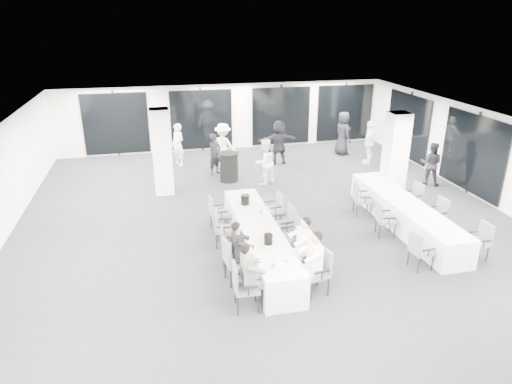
% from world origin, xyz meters
% --- Properties ---
extents(room, '(14.04, 16.04, 2.84)m').
position_xyz_m(room, '(0.89, 1.11, 1.39)').
color(room, '#26252B').
rests_on(room, ground).
extents(column_left, '(0.60, 0.60, 2.80)m').
position_xyz_m(column_left, '(-2.80, 3.20, 1.40)').
color(column_left, white).
rests_on(column_left, floor).
extents(column_right, '(0.60, 0.60, 2.80)m').
position_xyz_m(column_right, '(4.20, 1.00, 1.40)').
color(column_right, white).
rests_on(column_right, floor).
extents(banquet_table_main, '(0.90, 5.00, 0.75)m').
position_xyz_m(banquet_table_main, '(-0.68, -1.50, 0.38)').
color(banquet_table_main, silver).
rests_on(banquet_table_main, floor).
extents(banquet_table_side, '(0.90, 5.00, 0.75)m').
position_xyz_m(banquet_table_side, '(3.57, -0.91, 0.38)').
color(banquet_table_side, silver).
rests_on(banquet_table_side, floor).
extents(cocktail_table, '(0.74, 0.74, 1.02)m').
position_xyz_m(cocktail_table, '(-0.53, 3.88, 0.52)').
color(cocktail_table, black).
rests_on(cocktail_table, floor).
extents(chair_main_left_near, '(0.53, 0.59, 1.00)m').
position_xyz_m(chair_main_left_near, '(-1.52, -3.64, 0.57)').
color(chair_main_left_near, '#56585E').
rests_on(chair_main_left_near, floor).
extents(chair_main_left_second, '(0.59, 0.63, 1.04)m').
position_xyz_m(chair_main_left_second, '(-1.52, -2.64, 0.59)').
color(chair_main_left_second, '#56585E').
rests_on(chair_main_left_second, floor).
extents(chair_main_left_mid, '(0.52, 0.56, 0.92)m').
position_xyz_m(chair_main_left_mid, '(-1.51, -1.88, 0.52)').
color(chair_main_left_mid, '#56585E').
rests_on(chair_main_left_mid, floor).
extents(chair_main_left_fourth, '(0.58, 0.61, 0.96)m').
position_xyz_m(chair_main_left_fourth, '(-1.51, -0.88, 0.55)').
color(chair_main_left_fourth, '#56585E').
rests_on(chair_main_left_fourth, floor).
extents(chair_main_left_far, '(0.51, 0.57, 0.96)m').
position_xyz_m(chair_main_left_far, '(-1.52, 0.03, 0.55)').
color(chair_main_left_far, '#56585E').
rests_on(chair_main_left_far, floor).
extents(chair_main_right_near, '(0.60, 0.63, 1.00)m').
position_xyz_m(chair_main_right_near, '(0.15, -3.42, 0.57)').
color(chair_main_right_near, '#56585E').
rests_on(chair_main_right_near, floor).
extents(chair_main_right_second, '(0.52, 0.56, 0.90)m').
position_xyz_m(chair_main_right_second, '(0.15, -2.70, 0.51)').
color(chair_main_right_second, '#56585E').
rests_on(chair_main_right_second, floor).
extents(chair_main_right_mid, '(0.50, 0.55, 0.93)m').
position_xyz_m(chair_main_right_mid, '(0.15, -1.66, 0.53)').
color(chair_main_right_mid, '#56585E').
rests_on(chair_main_right_mid, floor).
extents(chair_main_right_fourth, '(0.53, 0.58, 0.98)m').
position_xyz_m(chair_main_right_fourth, '(0.15, -1.01, 0.56)').
color(chair_main_right_fourth, '#56585E').
rests_on(chair_main_right_fourth, floor).
extents(chair_main_right_far, '(0.51, 0.56, 0.92)m').
position_xyz_m(chair_main_right_far, '(0.15, 0.08, 0.52)').
color(chair_main_right_far, '#56585E').
rests_on(chair_main_right_far, floor).
extents(chair_side_left_near, '(0.49, 0.54, 0.90)m').
position_xyz_m(chair_side_left_near, '(2.74, -3.00, 0.51)').
color(chair_side_left_near, '#56585E').
rests_on(chair_side_left_near, floor).
extents(chair_side_left_mid, '(0.56, 0.59, 0.94)m').
position_xyz_m(chair_side_left_mid, '(2.74, -1.26, 0.53)').
color(chair_side_left_mid, '#56585E').
rests_on(chair_side_left_mid, floor).
extents(chair_side_left_far, '(0.58, 0.61, 0.98)m').
position_xyz_m(chair_side_left_far, '(2.74, 0.15, 0.56)').
color(chair_side_left_far, '#56585E').
rests_on(chair_side_left_far, floor).
extents(chair_side_right_near, '(0.47, 0.53, 0.93)m').
position_xyz_m(chair_side_right_near, '(4.40, -2.92, 0.53)').
color(chair_side_right_near, '#56585E').
rests_on(chair_side_right_near, floor).
extents(chair_side_right_mid, '(0.51, 0.55, 0.89)m').
position_xyz_m(chair_side_right_mid, '(4.40, -1.25, 0.51)').
color(chair_side_right_mid, '#56585E').
rests_on(chair_side_right_mid, floor).
extents(chair_side_right_far, '(0.52, 0.55, 0.89)m').
position_xyz_m(chair_side_right_far, '(4.40, -0.01, 0.51)').
color(chair_side_right_far, '#56585E').
rests_on(chair_side_right_far, floor).
extents(seated_guest_a, '(0.50, 0.38, 1.44)m').
position_xyz_m(seated_guest_a, '(-1.35, -3.65, 0.81)').
color(seated_guest_a, '#575A5E').
rests_on(seated_guest_a, floor).
extents(seated_guest_b, '(0.50, 0.38, 1.44)m').
position_xyz_m(seated_guest_b, '(-1.35, -2.63, 0.81)').
color(seated_guest_b, black).
rests_on(seated_guest_b, floor).
extents(seated_guest_c, '(0.50, 0.38, 1.44)m').
position_xyz_m(seated_guest_c, '(-0.01, -3.43, 0.81)').
color(seated_guest_c, white).
rests_on(seated_guest_c, floor).
extents(seated_guest_d, '(0.50, 0.38, 1.44)m').
position_xyz_m(seated_guest_d, '(-0.01, -2.72, 0.81)').
color(seated_guest_d, white).
rests_on(seated_guest_d, floor).
extents(standing_guest_a, '(0.81, 0.79, 1.72)m').
position_xyz_m(standing_guest_a, '(-0.90, 4.70, 0.86)').
color(standing_guest_a, black).
rests_on(standing_guest_a, floor).
extents(standing_guest_b, '(1.03, 0.89, 1.82)m').
position_xyz_m(standing_guest_b, '(0.62, 3.27, 0.91)').
color(standing_guest_b, white).
rests_on(standing_guest_b, floor).
extents(standing_guest_c, '(1.40, 1.21, 1.93)m').
position_xyz_m(standing_guest_c, '(-0.47, 5.46, 0.97)').
color(standing_guest_c, white).
rests_on(standing_guest_c, floor).
extents(standing_guest_d, '(1.20, 1.29, 1.93)m').
position_xyz_m(standing_guest_d, '(5.18, 4.68, 0.97)').
color(standing_guest_d, white).
rests_on(standing_guest_d, floor).
extents(standing_guest_e, '(0.73, 1.05, 2.03)m').
position_xyz_m(standing_guest_e, '(4.67, 6.10, 1.01)').
color(standing_guest_e, black).
rests_on(standing_guest_e, floor).
extents(standing_guest_f, '(1.87, 0.87, 1.97)m').
position_xyz_m(standing_guest_f, '(1.71, 5.43, 0.99)').
color(standing_guest_f, black).
rests_on(standing_guest_f, floor).
extents(standing_guest_g, '(0.83, 0.86, 1.85)m').
position_xyz_m(standing_guest_g, '(-2.14, 6.14, 0.92)').
color(standing_guest_g, white).
rests_on(standing_guest_g, floor).
extents(standing_guest_h, '(0.95, 0.89, 1.69)m').
position_xyz_m(standing_guest_h, '(6.19, 2.00, 0.85)').
color(standing_guest_h, black).
rests_on(standing_guest_h, floor).
extents(ice_bucket_near, '(0.20, 0.20, 0.23)m').
position_xyz_m(ice_bucket_near, '(-0.69, -2.45, 0.86)').
color(ice_bucket_near, black).
rests_on(ice_bucket_near, banquet_table_main).
extents(ice_bucket_far, '(0.23, 0.23, 0.27)m').
position_xyz_m(ice_bucket_far, '(-0.75, -0.11, 0.88)').
color(ice_bucket_far, black).
rests_on(ice_bucket_far, banquet_table_main).
extents(water_bottle_a, '(0.07, 0.07, 0.22)m').
position_xyz_m(water_bottle_a, '(-0.85, -3.51, 0.86)').
color(water_bottle_a, silver).
rests_on(water_bottle_a, banquet_table_main).
extents(water_bottle_b, '(0.07, 0.07, 0.23)m').
position_xyz_m(water_bottle_b, '(-0.49, -0.86, 0.87)').
color(water_bottle_b, silver).
rests_on(water_bottle_b, banquet_table_main).
extents(water_bottle_c, '(0.07, 0.07, 0.20)m').
position_xyz_m(water_bottle_c, '(-0.72, 0.35, 0.85)').
color(water_bottle_c, silver).
rests_on(water_bottle_c, banquet_table_main).
extents(plate_a, '(0.18, 0.18, 0.03)m').
position_xyz_m(plate_a, '(-0.74, -3.21, 0.76)').
color(plate_a, white).
rests_on(plate_a, banquet_table_main).
extents(plate_b, '(0.19, 0.19, 0.03)m').
position_xyz_m(plate_b, '(-0.53, -3.29, 0.76)').
color(plate_b, white).
rests_on(plate_b, banquet_table_main).
extents(plate_c, '(0.18, 0.18, 0.03)m').
position_xyz_m(plate_c, '(-0.60, -1.92, 0.76)').
color(plate_c, white).
rests_on(plate_c, banquet_table_main).
extents(wine_glass, '(0.08, 0.08, 0.20)m').
position_xyz_m(wine_glass, '(-0.49, -3.67, 0.90)').
color(wine_glass, silver).
rests_on(wine_glass, banquet_table_main).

